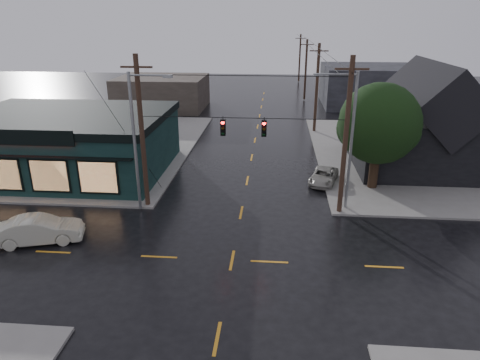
# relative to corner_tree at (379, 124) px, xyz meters

# --- Properties ---
(ground_plane) EXTENTS (160.00, 160.00, 0.00)m
(ground_plane) POSITION_rel_corner_tree_xyz_m (-9.55, -11.09, -5.02)
(ground_plane) COLOR black
(sidewalk_nw) EXTENTS (28.00, 28.00, 0.15)m
(sidewalk_nw) POSITION_rel_corner_tree_xyz_m (-29.55, 8.91, -4.95)
(sidewalk_nw) COLOR slate
(sidewalk_nw) RESTS_ON ground
(sidewalk_ne) EXTENTS (28.00, 28.00, 0.15)m
(sidewalk_ne) POSITION_rel_corner_tree_xyz_m (10.45, 8.91, -4.95)
(sidewalk_ne) COLOR slate
(sidewalk_ne) RESTS_ON ground
(pizza_shop) EXTENTS (16.30, 12.34, 4.90)m
(pizza_shop) POSITION_rel_corner_tree_xyz_m (-24.55, 1.86, -2.46)
(pizza_shop) COLOR black
(pizza_shop) RESTS_ON ground
(ne_building) EXTENTS (12.60, 11.60, 8.75)m
(ne_building) POSITION_rel_corner_tree_xyz_m (5.45, 5.91, -0.55)
(ne_building) COLOR black
(ne_building) RESTS_ON ground
(corner_tree) EXTENTS (5.88, 5.88, 7.84)m
(corner_tree) POSITION_rel_corner_tree_xyz_m (0.00, 0.00, 0.00)
(corner_tree) COLOR black
(corner_tree) RESTS_ON ground
(utility_pole_nw) EXTENTS (2.00, 0.32, 10.15)m
(utility_pole_nw) POSITION_rel_corner_tree_xyz_m (-16.05, -4.59, -5.02)
(utility_pole_nw) COLOR black
(utility_pole_nw) RESTS_ON ground
(utility_pole_ne) EXTENTS (2.00, 0.32, 10.15)m
(utility_pole_ne) POSITION_rel_corner_tree_xyz_m (-3.05, -4.59, -5.02)
(utility_pole_ne) COLOR black
(utility_pole_ne) RESTS_ON ground
(utility_pole_far_a) EXTENTS (2.00, 0.32, 9.65)m
(utility_pole_far_a) POSITION_rel_corner_tree_xyz_m (-3.05, 16.91, -5.02)
(utility_pole_far_a) COLOR black
(utility_pole_far_a) RESTS_ON ground
(utility_pole_far_b) EXTENTS (2.00, 0.32, 9.15)m
(utility_pole_far_b) POSITION_rel_corner_tree_xyz_m (-3.05, 36.91, -5.02)
(utility_pole_far_b) COLOR black
(utility_pole_far_b) RESTS_ON ground
(utility_pole_far_c) EXTENTS (2.00, 0.32, 9.15)m
(utility_pole_far_c) POSITION_rel_corner_tree_xyz_m (-3.05, 56.91, -5.02)
(utility_pole_far_c) COLOR black
(utility_pole_far_c) RESTS_ON ground
(span_signal_assembly) EXTENTS (13.00, 0.48, 1.23)m
(span_signal_assembly) POSITION_rel_corner_tree_xyz_m (-9.46, -4.59, 0.68)
(span_signal_assembly) COLOR black
(span_signal_assembly) RESTS_ON ground
(streetlight_nw) EXTENTS (5.40, 0.30, 9.15)m
(streetlight_nw) POSITION_rel_corner_tree_xyz_m (-16.35, -5.29, -5.02)
(streetlight_nw) COLOR gray
(streetlight_nw) RESTS_ON ground
(streetlight_ne) EXTENTS (5.40, 0.30, 9.15)m
(streetlight_ne) POSITION_rel_corner_tree_xyz_m (-2.55, -3.89, -5.02)
(streetlight_ne) COLOR gray
(streetlight_ne) RESTS_ON ground
(bg_building_west) EXTENTS (12.00, 10.00, 4.40)m
(bg_building_west) POSITION_rel_corner_tree_xyz_m (-23.55, 28.91, -2.82)
(bg_building_west) COLOR #352D27
(bg_building_west) RESTS_ON ground
(bg_building_east) EXTENTS (14.00, 12.00, 5.60)m
(bg_building_east) POSITION_rel_corner_tree_xyz_m (6.45, 33.91, -2.22)
(bg_building_east) COLOR black
(bg_building_east) RESTS_ON ground
(sedan_cream) EXTENTS (5.05, 2.97, 1.57)m
(sedan_cream) POSITION_rel_corner_tree_xyz_m (-20.80, -10.05, -4.24)
(sedan_cream) COLOR beige
(sedan_cream) RESTS_ON ground
(suv_silver) EXTENTS (2.86, 4.34, 1.11)m
(suv_silver) POSITION_rel_corner_tree_xyz_m (-3.55, 0.90, -4.47)
(suv_silver) COLOR #A19E94
(suv_silver) RESTS_ON ground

